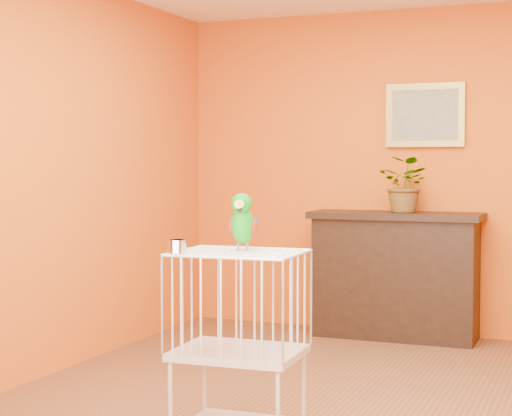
% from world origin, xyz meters
% --- Properties ---
extents(ground, '(4.50, 4.50, 0.00)m').
position_xyz_m(ground, '(0.00, 0.00, 0.00)').
color(ground, brown).
rests_on(ground, ground).
extents(room_shell, '(4.50, 4.50, 4.50)m').
position_xyz_m(room_shell, '(0.00, 0.00, 1.58)').
color(room_shell, '#C75312').
rests_on(room_shell, ground).
extents(console_cabinet, '(1.33, 0.48, 0.99)m').
position_xyz_m(console_cabinet, '(-0.18, 2.02, 0.50)').
color(console_cabinet, black).
rests_on(console_cabinet, ground).
extents(potted_plant, '(0.51, 0.54, 0.34)m').
position_xyz_m(potted_plant, '(-0.10, 2.05, 1.16)').
color(potted_plant, '#26722D').
rests_on(potted_plant, console_cabinet).
extents(framed_picture, '(0.62, 0.04, 0.50)m').
position_xyz_m(framed_picture, '(0.00, 2.22, 1.75)').
color(framed_picture, '#AA903C').
rests_on(framed_picture, room_shell).
extents(birdcage, '(0.63, 0.49, 0.94)m').
position_xyz_m(birdcage, '(-0.34, -0.73, 0.49)').
color(birdcage, beige).
rests_on(birdcage, ground).
extents(feed_cup, '(0.09, 0.09, 0.06)m').
position_xyz_m(feed_cup, '(-0.58, -0.92, 0.97)').
color(feed_cup, silver).
rests_on(feed_cup, birdcage).
extents(parrot, '(0.15, 0.26, 0.29)m').
position_xyz_m(parrot, '(-0.34, -0.68, 1.08)').
color(parrot, '#59544C').
rests_on(parrot, birdcage).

